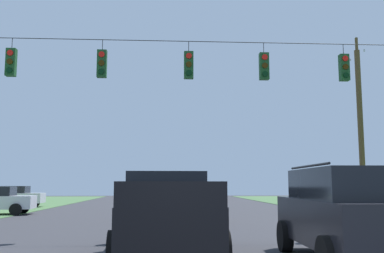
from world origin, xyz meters
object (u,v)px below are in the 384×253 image
object	(u,v)px
overhead_signal_span	(181,113)
distant_car_far_parked	(12,196)
pickup_truck	(166,214)
suv_black	(348,212)
utility_pole_mid_right	(361,128)
distant_car_crossing_white	(178,203)

from	to	relation	value
overhead_signal_span	distant_car_far_parked	world-z (taller)	overhead_signal_span
overhead_signal_span	distant_car_far_parked	bearing A→B (deg)	122.76
pickup_truck	suv_black	size ratio (longest dim) A/B	1.12
overhead_signal_span	pickup_truck	xyz separation A→B (m)	(-0.50, -4.41, -3.11)
distant_car_far_parked	utility_pole_mid_right	world-z (taller)	utility_pole_mid_right
pickup_truck	utility_pole_mid_right	world-z (taller)	utility_pole_mid_right
distant_car_far_parked	utility_pole_mid_right	xyz separation A→B (m)	(21.31, -9.76, 3.84)
distant_car_crossing_white	distant_car_far_parked	bearing A→B (deg)	133.28
distant_car_far_parked	utility_pole_mid_right	distance (m)	23.75
overhead_signal_span	distant_car_crossing_white	size ratio (longest dim) A/B	4.43
distant_car_crossing_white	distant_car_far_parked	world-z (taller)	same
suv_black	utility_pole_mid_right	world-z (taller)	utility_pole_mid_right
pickup_truck	distant_car_far_parked	distance (m)	24.74
overhead_signal_span	distant_car_far_parked	size ratio (longest dim) A/B	4.41
suv_black	distant_car_crossing_white	world-z (taller)	suv_black
distant_car_crossing_white	suv_black	bearing A→B (deg)	-73.44
pickup_truck	distant_car_far_parked	bearing A→B (deg)	116.25
pickup_truck	overhead_signal_span	bearing A→B (deg)	83.55
suv_black	distant_car_crossing_white	distance (m)	11.64
overhead_signal_span	distant_car_crossing_white	xyz separation A→B (m)	(0.04, 5.58, -3.28)
overhead_signal_span	distant_car_crossing_white	bearing A→B (deg)	89.57
pickup_truck	distant_car_crossing_white	world-z (taller)	pickup_truck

